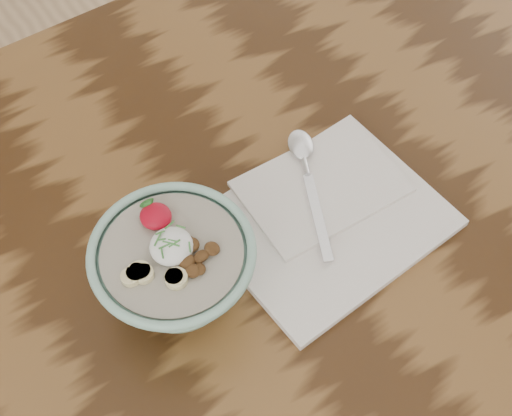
% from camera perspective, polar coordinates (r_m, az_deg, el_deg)
% --- Properties ---
extents(table, '(1.60, 0.90, 0.75)m').
position_cam_1_polar(table, '(0.91, -0.08, -4.99)').
color(table, '#37200D').
rests_on(table, ground).
extents(breakfast_bowl, '(0.17, 0.17, 0.11)m').
position_cam_1_polar(breakfast_bowl, '(0.74, -6.52, -4.86)').
color(breakfast_bowl, '#8BBBA8').
rests_on(breakfast_bowl, table).
extents(napkin, '(0.27, 0.22, 0.02)m').
position_cam_1_polar(napkin, '(0.84, 5.66, -0.43)').
color(napkin, white).
rests_on(napkin, table).
extents(spoon, '(0.10, 0.18, 0.01)m').
position_cam_1_polar(spoon, '(0.86, 3.92, 3.71)').
color(spoon, silver).
rests_on(spoon, napkin).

